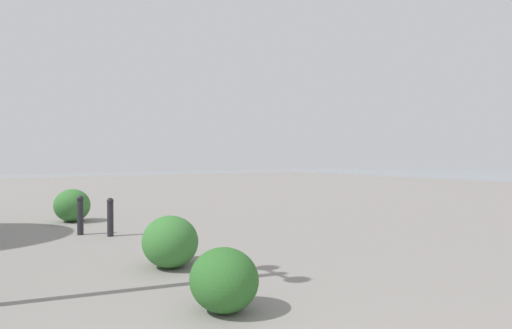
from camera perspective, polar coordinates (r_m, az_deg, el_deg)
bollard_near at (r=9.11m, az=-18.32°, el=-6.35°), size 0.13×0.13×0.76m
bollard_mid at (r=9.49m, az=-21.77°, el=-5.99°), size 0.13×0.13×0.79m
shrub_low at (r=11.44m, az=-22.68°, el=-4.90°), size 0.92×0.83×0.78m
shrub_round at (r=4.58m, az=-4.16°, el=-14.64°), size 0.76×0.68×0.64m
shrub_wide at (r=6.39m, az=-11.04°, el=-9.76°), size 0.86×0.77×0.73m
shrub_tall at (r=6.69m, az=-10.34°, el=-10.09°), size 0.63×0.57×0.54m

